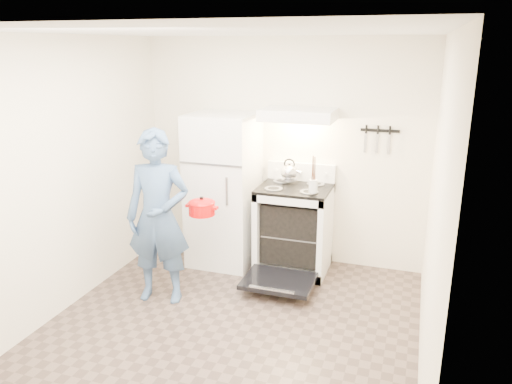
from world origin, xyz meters
TOP-DOWN VIEW (x-y plane):
  - floor at (0.00, 0.00)m, footprint 3.60×3.60m
  - back_wall at (0.00, 1.80)m, footprint 3.20×0.02m
  - refrigerator at (-0.58, 1.45)m, footprint 0.70×0.70m
  - stove_body at (0.23, 1.48)m, footprint 0.76×0.65m
  - cooktop at (0.23, 1.48)m, footprint 0.76×0.65m
  - backsplash at (0.23, 1.76)m, footprint 0.76×0.07m
  - oven_door at (0.23, 0.88)m, footprint 0.70×0.54m
  - oven_rack at (0.23, 1.48)m, footprint 0.60×0.52m
  - range_hood at (0.23, 1.55)m, footprint 0.76×0.50m
  - knife_strip at (1.05, 1.79)m, footprint 0.40×0.02m
  - pizza_stone at (0.32, 1.55)m, footprint 0.33×0.33m
  - tea_kettle at (0.14, 1.58)m, footprint 0.23×0.19m
  - utensil_jar at (0.48, 1.24)m, footprint 0.09×0.09m
  - person at (-0.83, 0.42)m, footprint 0.68×0.51m
  - dutch_oven at (-0.51, 0.70)m, footprint 0.33×0.26m

SIDE VIEW (x-z plane):
  - floor at x=0.00m, z-range 0.00..0.00m
  - oven_door at x=0.23m, z-range 0.10..0.15m
  - oven_rack at x=0.23m, z-range 0.43..0.45m
  - pizza_stone at x=0.32m, z-range 0.45..0.46m
  - stove_body at x=0.23m, z-range 0.00..0.92m
  - person at x=-0.83m, z-range 0.00..1.68m
  - refrigerator at x=-0.58m, z-range 0.00..1.70m
  - dutch_oven at x=-0.51m, z-range 0.76..0.98m
  - cooktop at x=0.23m, z-range 0.92..0.95m
  - utensil_jar at x=0.48m, z-range 0.98..1.11m
  - backsplash at x=0.23m, z-range 0.95..1.15m
  - tea_kettle at x=0.14m, z-range 0.95..1.23m
  - back_wall at x=0.00m, z-range 0.00..2.50m
  - knife_strip at x=1.05m, z-range 1.54..1.56m
  - range_hood at x=0.23m, z-range 1.65..1.77m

